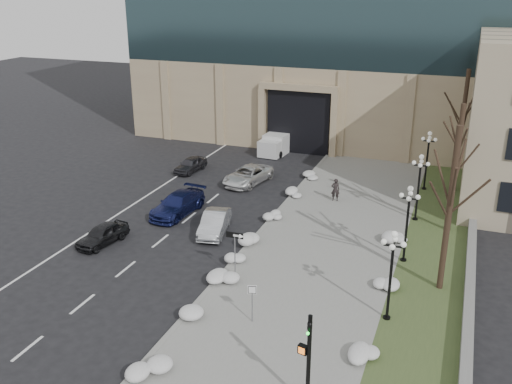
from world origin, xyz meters
The scene contains 33 objects.
ground centered at (0.00, 0.00, 0.00)m, with size 160.00×160.00×0.00m, color black.
sidewalk centered at (3.50, 14.00, 0.06)m, with size 9.00×40.00×0.12m, color gray.
curb centered at (-1.00, 14.00, 0.07)m, with size 0.30×40.00×0.14m, color gray.
grass_strip centered at (10.00, 14.00, 0.05)m, with size 4.00×40.00×0.10m, color #3B4C26.
stone_wall centered at (12.00, 16.00, 0.35)m, with size 0.50×30.00×0.70m, color gray.
car_a centered at (-9.68, 8.43, 0.63)m, with size 1.49×3.71×1.26m, color black.
car_b centered at (-3.78, 12.36, 0.70)m, with size 1.49×4.26×1.40m, color #B5B8BE.
car_c centered at (-7.55, 14.37, 0.74)m, with size 2.08×5.11×1.48m, color #171D51.
car_d centered at (-5.25, 22.11, 0.70)m, with size 2.33×5.06×1.41m, color silver.
car_e centered at (-11.00, 23.23, 0.62)m, with size 1.47×3.65×1.24m, color #323137.
pedestrian centered at (2.32, 20.52, 0.98)m, with size 0.63×0.42×1.73m, color black.
box_truck centered at (-5.78, 31.79, 0.91)m, with size 2.48×6.04×1.87m.
one_way_sign centered at (-0.06, 7.29, 2.28)m, with size 1.03×0.27×2.77m.
keep_sign centered at (2.26, 3.43, 1.53)m, with size 0.44×0.17×2.08m.
traffic_signal centered at (6.28, -1.24, 2.07)m, with size 0.72×0.95×4.18m.
snow_clump_a centered at (-0.42, -1.75, 0.30)m, with size 1.10×1.60×0.36m, color silver.
snow_clump_b centered at (-0.44, 2.85, 0.30)m, with size 1.10×1.60×0.36m, color silver.
snow_clump_c centered at (-0.56, 6.91, 0.30)m, with size 1.10×1.60×0.36m, color silver.
snow_clump_d centered at (-0.90, 11.43, 0.30)m, with size 1.10×1.60×0.36m, color silver.
snow_clump_e centered at (-0.81, 15.77, 0.30)m, with size 1.10×1.60×0.36m, color silver.
snow_clump_f centered at (-0.72, 20.61, 0.30)m, with size 1.10×1.60×0.36m, color silver.
snow_clump_g centered at (-0.63, 24.86, 0.30)m, with size 1.10×1.60×0.36m, color silver.
snow_clump_h centered at (7.70, 2.46, 0.30)m, with size 1.10×1.60×0.36m, color silver.
snow_clump_i centered at (7.75, 8.43, 0.30)m, with size 1.10×1.60×0.36m, color silver.
snow_clump_j centered at (7.59, 14.99, 0.30)m, with size 1.10×1.60×0.36m, color silver.
snow_clump_k centered at (-0.71, 9.17, 0.30)m, with size 1.10×1.60×0.36m, color silver.
lamppost_a centered at (8.30, 6.00, 3.07)m, with size 1.18×1.18×4.76m.
lamppost_b centered at (8.30, 12.50, 3.07)m, with size 1.18×1.18×4.76m.
lamppost_c centered at (8.30, 19.00, 3.07)m, with size 1.18×1.18×4.76m.
lamppost_d centered at (8.30, 25.50, 3.07)m, with size 1.18×1.18×4.76m.
tree_near centered at (10.50, 10.00, 5.83)m, with size 3.20×3.20×9.00m.
tree_mid centered at (10.50, 18.00, 5.50)m, with size 3.20×3.20×8.50m.
tree_far centered at (10.50, 26.00, 6.15)m, with size 3.20×3.20×9.50m.
Camera 1 is at (10.71, -18.55, 15.60)m, focal length 40.00 mm.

